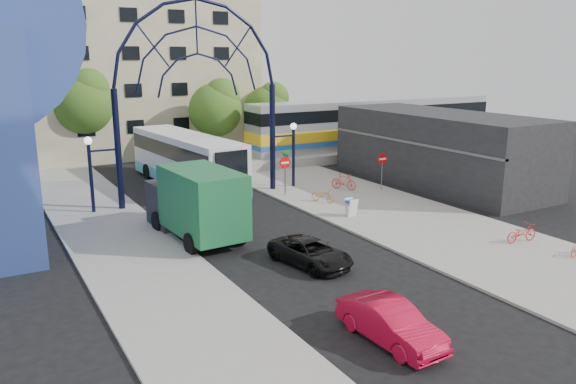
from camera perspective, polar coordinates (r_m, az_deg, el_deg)
ground at (r=23.69m, az=3.95°, el=-8.07°), size 120.00×120.00×0.00m
sidewalk_east at (r=31.36m, az=12.09°, el=-2.77°), size 8.00×56.00×0.12m
plaza_west at (r=26.40m, az=-15.49°, el=-6.10°), size 5.00×50.00×0.12m
gateway_arch at (r=34.52m, az=-9.17°, el=13.14°), size 13.64×0.44×12.10m
stop_sign at (r=35.40m, az=-0.32°, el=2.63°), size 0.80×0.07×2.50m
do_not_enter_sign at (r=37.25m, az=9.55°, el=2.96°), size 0.76×0.07×2.48m
street_name_sign at (r=36.09m, az=-0.24°, el=3.06°), size 0.70×0.70×2.80m
sandwich_board at (r=31.18m, az=6.44°, el=-1.34°), size 0.55×0.61×0.99m
commercial_block_east at (r=40.49m, az=15.09°, el=4.28°), size 6.00×16.00×5.00m
apartment_block at (r=55.14m, az=-15.08°, el=11.35°), size 20.00×12.10×14.00m
train_platform at (r=52.29m, az=8.83°, el=4.27°), size 32.00×5.00×0.80m
train_car at (r=51.95m, az=8.93°, el=7.00°), size 25.10×3.05×4.20m
tree_north_a at (r=48.05m, az=-7.24°, el=8.57°), size 4.48×4.48×7.00m
tree_north_b at (r=49.03m, az=-20.10°, el=8.74°), size 5.12×5.12×8.00m
tree_north_c at (r=52.43m, az=-1.97°, el=8.72°), size 4.16×4.16×6.50m
city_bus at (r=39.20m, az=-10.28°, el=3.28°), size 3.87×13.12×3.55m
green_truck at (r=27.81m, az=-9.46°, el=-1.07°), size 3.07×7.20×3.57m
black_suv at (r=24.16m, az=2.30°, el=-6.16°), size 2.58×4.35×1.13m
red_sedan at (r=18.26m, az=10.37°, el=-12.92°), size 1.55×3.99×1.30m
bike_near_a at (r=34.15m, az=3.58°, el=-0.33°), size 1.22×1.61×0.81m
bike_near_b at (r=37.40m, az=5.69°, el=1.07°), size 1.31×1.83×1.09m
bike_far_c at (r=28.95m, az=22.62°, el=-3.86°), size 1.77×0.81×0.90m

